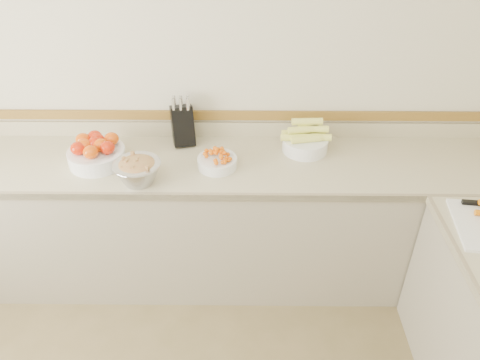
{
  "coord_description": "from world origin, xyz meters",
  "views": [
    {
      "loc": [
        0.37,
        -0.65,
        2.4
      ],
      "look_at": [
        0.35,
        1.35,
        1.0
      ],
      "focal_mm": 35.0,
      "sensor_mm": 36.0,
      "label": 1
    }
  ],
  "objects_px": {
    "tomato_bowl": "(96,152)",
    "corn_bowl": "(305,141)",
    "knife_block": "(183,125)",
    "cherry_tomato_bowl": "(217,160)",
    "rhubarb_bowl": "(138,170)"
  },
  "relations": [
    {
      "from": "tomato_bowl",
      "to": "corn_bowl",
      "type": "xyz_separation_m",
      "value": [
        1.24,
        0.15,
        -0.01
      ]
    },
    {
      "from": "knife_block",
      "to": "cherry_tomato_bowl",
      "type": "distance_m",
      "value": 0.36
    },
    {
      "from": "knife_block",
      "to": "cherry_tomato_bowl",
      "type": "bearing_deg",
      "value": -50.33
    },
    {
      "from": "tomato_bowl",
      "to": "corn_bowl",
      "type": "height_order",
      "value": "corn_bowl"
    },
    {
      "from": "knife_block",
      "to": "tomato_bowl",
      "type": "xyz_separation_m",
      "value": [
        -0.48,
        -0.23,
        -0.05
      ]
    },
    {
      "from": "corn_bowl",
      "to": "knife_block",
      "type": "bearing_deg",
      "value": 173.91
    },
    {
      "from": "knife_block",
      "to": "tomato_bowl",
      "type": "relative_size",
      "value": 0.96
    },
    {
      "from": "cherry_tomato_bowl",
      "to": "rhubarb_bowl",
      "type": "distance_m",
      "value": 0.46
    },
    {
      "from": "cherry_tomato_bowl",
      "to": "rhubarb_bowl",
      "type": "height_order",
      "value": "rhubarb_bowl"
    },
    {
      "from": "tomato_bowl",
      "to": "rhubarb_bowl",
      "type": "distance_m",
      "value": 0.34
    },
    {
      "from": "corn_bowl",
      "to": "rhubarb_bowl",
      "type": "relative_size",
      "value": 1.15
    },
    {
      "from": "cherry_tomato_bowl",
      "to": "knife_block",
      "type": "bearing_deg",
      "value": 129.67
    },
    {
      "from": "cherry_tomato_bowl",
      "to": "tomato_bowl",
      "type": "bearing_deg",
      "value": 177.01
    },
    {
      "from": "tomato_bowl",
      "to": "rhubarb_bowl",
      "type": "xyz_separation_m",
      "value": [
        0.28,
        -0.2,
        0.0
      ]
    },
    {
      "from": "tomato_bowl",
      "to": "rhubarb_bowl",
      "type": "height_order",
      "value": "tomato_bowl"
    }
  ]
}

